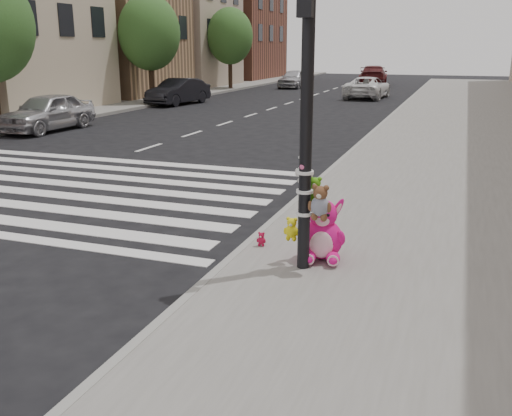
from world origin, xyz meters
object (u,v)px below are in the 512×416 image
at_px(pink_bunny, 322,234).
at_px(car_silver_far, 47,112).
at_px(car_white_near, 367,87).
at_px(red_teddy, 261,239).
at_px(signal_pole, 308,146).
at_px(car_dark_far, 178,92).

bearing_deg(pink_bunny, car_silver_far, 130.66).
bearing_deg(pink_bunny, car_white_near, 86.36).
distance_m(red_teddy, car_silver_far, 15.03).
bearing_deg(signal_pole, car_dark_far, 121.23).
bearing_deg(signal_pole, car_white_near, 97.45).
bearing_deg(car_dark_far, red_teddy, -51.28).
xyz_separation_m(signal_pole, car_white_near, (-3.62, 27.64, -1.14)).
relative_size(pink_bunny, car_dark_far, 0.22).
xyz_separation_m(signal_pole, pink_bunny, (0.13, 0.37, -1.27)).
bearing_deg(car_white_near, signal_pole, 100.22).
bearing_deg(pink_bunny, car_dark_far, 110.50).
bearing_deg(signal_pole, pink_bunny, 70.15).
distance_m(pink_bunny, car_silver_far, 15.92).
relative_size(signal_pole, car_silver_far, 1.00).
height_order(signal_pole, pink_bunny, signal_pole).
distance_m(signal_pole, car_dark_far, 24.00).
xyz_separation_m(signal_pole, red_teddy, (-0.83, 0.59, -1.53)).
bearing_deg(car_silver_far, pink_bunny, -36.60).
distance_m(signal_pole, car_silver_far, 16.08).
bearing_deg(red_teddy, car_silver_far, 141.21).
xyz_separation_m(red_teddy, car_white_near, (-2.78, 27.04, 0.38)).
bearing_deg(car_dark_far, pink_bunny, -49.55).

